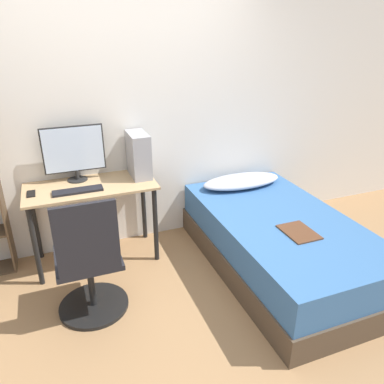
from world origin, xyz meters
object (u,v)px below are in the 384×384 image
office_chair (90,271)px  keyboard (78,191)px  monitor (74,151)px  bed (279,243)px  pc_tower (138,155)px

office_chair → keyboard: (0.02, 0.65, 0.38)m
monitor → keyboard: size_ratio=1.28×
bed → office_chair: bearing=-179.8°
monitor → pc_tower: 0.57m
keyboard → pc_tower: 0.65m
office_chair → keyboard: bearing=88.2°
bed → pc_tower: bearing=142.2°
bed → monitor: size_ratio=3.80×
bed → monitor: 2.03m
monitor → pc_tower: size_ratio=1.31×
office_chair → monitor: bearing=87.2°
keyboard → monitor: bearing=84.9°
bed → keyboard: size_ratio=4.87×
office_chair → monitor: (0.05, 0.93, 0.65)m
keyboard → bed: bearing=-21.2°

